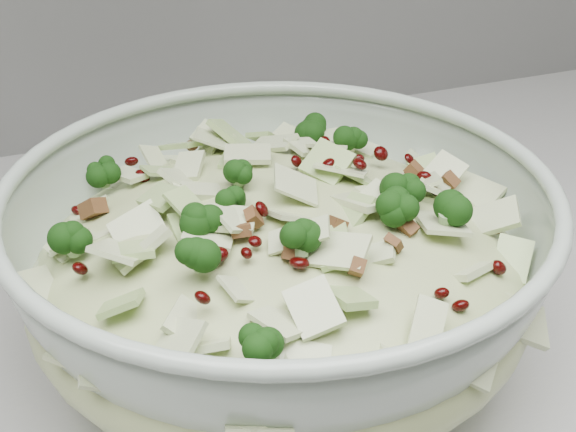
{
  "coord_description": "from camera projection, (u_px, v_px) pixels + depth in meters",
  "views": [
    {
      "loc": [
        -0.63,
        1.23,
        1.24
      ],
      "look_at": [
        -0.48,
        1.62,
        0.99
      ],
      "focal_mm": 50.0,
      "sensor_mm": 36.0,
      "label": 1
    }
  ],
  "objects": [
    {
      "name": "salad",
      "position": [
        279.0,
        242.0,
        0.47
      ],
      "size": [
        0.37,
        0.37,
        0.13
      ],
      "rotation": [
        0.0,
        0.0,
        -0.29
      ],
      "color": "#C7D08E",
      "rests_on": "mixing_bowl"
    },
    {
      "name": "mixing_bowl",
      "position": [
        280.0,
        271.0,
        0.48
      ],
      "size": [
        0.34,
        0.34,
        0.13
      ],
      "rotation": [
        0.0,
        0.0,
        0.07
      ],
      "color": "#A1B1A2",
      "rests_on": "counter"
    }
  ]
}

